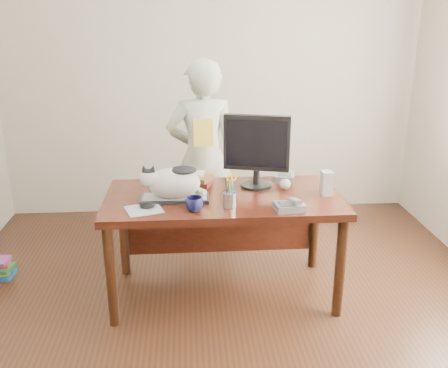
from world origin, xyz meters
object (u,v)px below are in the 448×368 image
(keyboard, at_px, (175,198))
(mouse, at_px, (147,205))
(monitor, at_px, (257,147))
(desk, at_px, (223,211))
(cat, at_px, (172,182))
(speaker, at_px, (327,183))
(person, at_px, (203,158))
(baseball, at_px, (285,184))
(pen_cup, at_px, (229,198))
(calculator, at_px, (284,177))
(phone, at_px, (290,206))
(coffee_mug, at_px, (194,204))
(book_stack, at_px, (195,179))

(keyboard, distance_m, mouse, 0.22)
(keyboard, bearing_deg, monitor, 22.75)
(desk, height_order, cat, cat)
(monitor, height_order, speaker, monitor)
(desk, bearing_deg, person, 99.50)
(baseball, bearing_deg, pen_cup, -144.48)
(keyboard, distance_m, speaker, 1.03)
(speaker, relative_size, calculator, 0.78)
(keyboard, bearing_deg, calculator, 26.24)
(keyboard, distance_m, cat, 0.12)
(mouse, bearing_deg, pen_cup, -19.40)
(pen_cup, xyz_separation_m, phone, (0.38, -0.08, -0.03))
(mouse, relative_size, coffee_mug, 1.01)
(baseball, bearing_deg, keyboard, -168.94)
(calculator, distance_m, person, 0.75)
(phone, bearing_deg, coffee_mug, 170.11)
(keyboard, bearing_deg, speaker, 3.90)
(monitor, bearing_deg, desk, -148.01)
(keyboard, bearing_deg, person, 77.58)
(desk, xyz_separation_m, coffee_mug, (-0.20, -0.34, 0.19))
(mouse, height_order, person, person)
(coffee_mug, distance_m, phone, 0.60)
(phone, xyz_separation_m, book_stack, (-0.59, 0.54, 0.01))
(phone, relative_size, book_stack, 0.70)
(speaker, bearing_deg, pen_cup, -166.59)
(coffee_mug, bearing_deg, calculator, 39.23)
(keyboard, distance_m, person, 0.85)
(desk, height_order, keyboard, keyboard)
(keyboard, relative_size, pen_cup, 2.12)
(speaker, bearing_deg, mouse, -173.15)
(monitor, relative_size, mouse, 4.56)
(book_stack, bearing_deg, monitor, 9.88)
(coffee_mug, distance_m, baseball, 0.73)
(cat, height_order, speaker, cat)
(speaker, bearing_deg, baseball, 153.89)
(monitor, xyz_separation_m, pen_cup, (-0.22, -0.36, -0.23))
(desk, relative_size, mouse, 14.03)
(phone, height_order, calculator, phone)
(pen_cup, distance_m, baseball, 0.51)
(speaker, height_order, book_stack, speaker)
(pen_cup, bearing_deg, phone, -12.59)
(monitor, distance_m, speaker, 0.54)
(pen_cup, xyz_separation_m, book_stack, (-0.21, 0.46, -0.02))
(desk, height_order, coffee_mug, coffee_mug)
(phone, relative_size, baseball, 2.50)
(mouse, relative_size, speaker, 0.69)
(cat, relative_size, book_stack, 1.59)
(baseball, bearing_deg, phone, -96.37)
(phone, bearing_deg, desk, 130.33)
(speaker, bearing_deg, desk, 169.78)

